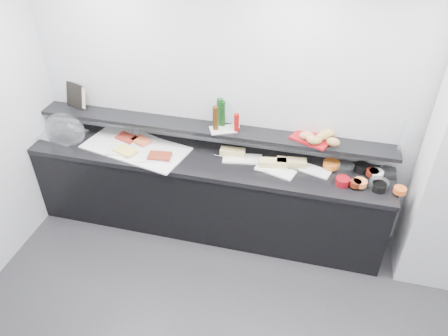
% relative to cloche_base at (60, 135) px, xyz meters
% --- Properties ---
extents(back_wall, '(5.00, 0.02, 2.70)m').
position_rel_cloche_base_xyz_m(back_wall, '(2.31, 0.29, 0.43)').
color(back_wall, silver).
rests_on(back_wall, ground).
extents(ceiling, '(5.00, 5.00, 0.00)m').
position_rel_cloche_base_xyz_m(ceiling, '(2.31, -1.71, 1.78)').
color(ceiling, white).
rests_on(ceiling, back_wall).
extents(buffet_cabinet, '(3.60, 0.60, 0.85)m').
position_rel_cloche_base_xyz_m(buffet_cabinet, '(1.61, -0.01, -0.50)').
color(buffet_cabinet, black).
rests_on(buffet_cabinet, ground).
extents(counter_top, '(3.62, 0.62, 0.05)m').
position_rel_cloche_base_xyz_m(counter_top, '(1.61, -0.01, -0.05)').
color(counter_top, black).
rests_on(counter_top, buffet_cabinet).
extents(wall_shelf, '(3.60, 0.25, 0.04)m').
position_rel_cloche_base_xyz_m(wall_shelf, '(1.61, 0.17, 0.21)').
color(wall_shelf, black).
rests_on(wall_shelf, back_wall).
extents(cloche_base, '(0.56, 0.42, 0.04)m').
position_rel_cloche_base_xyz_m(cloche_base, '(0.00, 0.00, 0.00)').
color(cloche_base, silver).
rests_on(cloche_base, counter_top).
extents(cloche_dome, '(0.55, 0.44, 0.34)m').
position_rel_cloche_base_xyz_m(cloche_dome, '(0.11, -0.04, 0.11)').
color(cloche_dome, white).
rests_on(cloche_dome, cloche_base).
extents(linen_runner, '(1.14, 0.72, 0.01)m').
position_rel_cloche_base_xyz_m(linen_runner, '(0.87, -0.02, -0.01)').
color(linen_runner, white).
rests_on(linen_runner, counter_top).
extents(platter_meat_a, '(0.28, 0.19, 0.01)m').
position_rel_cloche_base_xyz_m(platter_meat_a, '(0.70, 0.09, 0.00)').
color(platter_meat_a, white).
rests_on(platter_meat_a, linen_runner).
extents(food_meat_a, '(0.25, 0.20, 0.02)m').
position_rel_cloche_base_xyz_m(food_meat_a, '(0.73, 0.09, 0.02)').
color(food_meat_a, maroon).
rests_on(food_meat_a, platter_meat_a).
extents(platter_salmon, '(0.35, 0.29, 0.01)m').
position_rel_cloche_base_xyz_m(platter_salmon, '(0.85, 0.15, 0.00)').
color(platter_salmon, white).
rests_on(platter_salmon, linen_runner).
extents(food_salmon, '(0.23, 0.19, 0.02)m').
position_rel_cloche_base_xyz_m(food_salmon, '(0.90, 0.08, 0.02)').
color(food_salmon, '#F05831').
rests_on(food_salmon, platter_salmon).
extents(platter_cheese, '(0.31, 0.23, 0.01)m').
position_rel_cloche_base_xyz_m(platter_cheese, '(0.77, -0.12, 0.00)').
color(platter_cheese, white).
rests_on(platter_cheese, linen_runner).
extents(food_cheese, '(0.25, 0.20, 0.02)m').
position_rel_cloche_base_xyz_m(food_cheese, '(0.82, -0.14, 0.02)').
color(food_cheese, '#FCED62').
rests_on(food_cheese, platter_cheese).
extents(platter_meat_b, '(0.38, 0.31, 0.01)m').
position_rel_cloche_base_xyz_m(platter_meat_b, '(1.12, -0.13, 0.00)').
color(platter_meat_b, white).
rests_on(platter_meat_b, linen_runner).
extents(food_meat_b, '(0.24, 0.17, 0.02)m').
position_rel_cloche_base_xyz_m(food_meat_b, '(1.18, -0.14, 0.02)').
color(food_meat_b, maroon).
rests_on(food_meat_b, platter_meat_b).
extents(sandwich_plate_left, '(0.40, 0.22, 0.01)m').
position_rel_cloche_base_xyz_m(sandwich_plate_left, '(1.97, 0.06, -0.01)').
color(sandwich_plate_left, white).
rests_on(sandwich_plate_left, counter_top).
extents(sandwich_food_left, '(0.25, 0.11, 0.06)m').
position_rel_cloche_base_xyz_m(sandwich_food_left, '(1.86, 0.10, 0.02)').
color(sandwich_food_left, '#DDC474').
rests_on(sandwich_food_left, sandwich_plate_left).
extents(tongs_left, '(0.16, 0.02, 0.01)m').
position_rel_cloche_base_xyz_m(tongs_left, '(1.76, 0.03, -0.00)').
color(tongs_left, silver).
rests_on(tongs_left, sandwich_plate_left).
extents(sandwich_plate_mid, '(0.41, 0.26, 0.01)m').
position_rel_cloche_base_xyz_m(sandwich_plate_mid, '(2.31, -0.05, -0.01)').
color(sandwich_plate_mid, white).
rests_on(sandwich_plate_mid, counter_top).
extents(sandwich_food_mid, '(0.28, 0.15, 0.06)m').
position_rel_cloche_base_xyz_m(sandwich_food_mid, '(2.27, 0.01, 0.02)').
color(sandwich_food_mid, '#DEC174').
rests_on(sandwich_food_mid, sandwich_plate_mid).
extents(tongs_mid, '(0.16, 0.02, 0.01)m').
position_rel_cloche_base_xyz_m(tongs_mid, '(2.20, -0.11, -0.00)').
color(tongs_mid, '#AEAFB5').
rests_on(tongs_mid, sandwich_plate_mid).
extents(sandwich_plate_right, '(0.36, 0.24, 0.01)m').
position_rel_cloche_base_xyz_m(sandwich_plate_right, '(2.65, 0.04, -0.01)').
color(sandwich_plate_right, white).
rests_on(sandwich_plate_right, counter_top).
extents(sandwich_food_right, '(0.29, 0.14, 0.06)m').
position_rel_cloche_base_xyz_m(sandwich_food_right, '(2.45, 0.06, 0.02)').
color(sandwich_food_right, tan).
rests_on(sandwich_food_right, sandwich_plate_right).
extents(tongs_right, '(0.15, 0.07, 0.01)m').
position_rel_cloche_base_xyz_m(tongs_right, '(2.45, -0.02, -0.00)').
color(tongs_right, silver).
rests_on(tongs_right, sandwich_plate_right).
extents(bowl_glass_fruit, '(0.22, 0.22, 0.07)m').
position_rel_cloche_base_xyz_m(bowl_glass_fruit, '(2.94, 0.12, 0.02)').
color(bowl_glass_fruit, white).
rests_on(bowl_glass_fruit, counter_top).
extents(fill_glass_fruit, '(0.16, 0.16, 0.05)m').
position_rel_cloche_base_xyz_m(fill_glass_fruit, '(2.82, 0.12, 0.03)').
color(fill_glass_fruit, orange).
rests_on(fill_glass_fruit, bowl_glass_fruit).
extents(bowl_black_jam, '(0.16, 0.16, 0.07)m').
position_rel_cloche_base_xyz_m(bowl_black_jam, '(3.10, 0.15, 0.02)').
color(bowl_black_jam, black).
rests_on(bowl_black_jam, counter_top).
extents(fill_black_jam, '(0.14, 0.14, 0.05)m').
position_rel_cloche_base_xyz_m(fill_black_jam, '(3.19, 0.08, 0.03)').
color(fill_black_jam, '#60180D').
rests_on(fill_black_jam, bowl_black_jam).
extents(bowl_glass_cream, '(0.19, 0.19, 0.07)m').
position_rel_cloche_base_xyz_m(bowl_glass_cream, '(3.33, 0.12, 0.02)').
color(bowl_glass_cream, silver).
rests_on(bowl_glass_cream, counter_top).
extents(fill_glass_cream, '(0.13, 0.13, 0.05)m').
position_rel_cloche_base_xyz_m(fill_glass_cream, '(3.23, 0.07, 0.03)').
color(fill_glass_cream, white).
rests_on(fill_glass_cream, bowl_glass_cream).
extents(bowl_red_jam, '(0.15, 0.15, 0.07)m').
position_rel_cloche_base_xyz_m(bowl_red_jam, '(2.93, -0.11, 0.02)').
color(bowl_red_jam, maroon).
rests_on(bowl_red_jam, counter_top).
extents(fill_red_jam, '(0.12, 0.12, 0.05)m').
position_rel_cloche_base_xyz_m(fill_red_jam, '(3.04, -0.13, 0.03)').
color(fill_red_jam, '#5D1E0D').
rests_on(fill_red_jam, bowl_red_jam).
extents(bowl_glass_salmon, '(0.21, 0.21, 0.07)m').
position_rel_cloche_base_xyz_m(bowl_glass_salmon, '(3.25, -0.08, 0.02)').
color(bowl_glass_salmon, white).
rests_on(bowl_glass_salmon, counter_top).
extents(fill_glass_salmon, '(0.16, 0.16, 0.05)m').
position_rel_cloche_base_xyz_m(fill_glass_salmon, '(3.08, -0.11, 0.03)').
color(fill_glass_salmon, '#FF863E').
rests_on(fill_glass_salmon, bowl_glass_salmon).
extents(bowl_black_fruit, '(0.16, 0.16, 0.07)m').
position_rel_cloche_base_xyz_m(bowl_black_fruit, '(3.25, -0.11, 0.02)').
color(bowl_black_fruit, black).
rests_on(bowl_black_fruit, counter_top).
extents(fill_black_fruit, '(0.14, 0.14, 0.05)m').
position_rel_cloche_base_xyz_m(fill_black_fruit, '(3.42, -0.13, 0.03)').
color(fill_black_fruit, orange).
rests_on(fill_black_fruit, bowl_black_fruit).
extents(framed_print, '(0.24, 0.14, 0.26)m').
position_rel_cloche_base_xyz_m(framed_print, '(0.12, 0.24, 0.36)').
color(framed_print, black).
rests_on(framed_print, wall_shelf).
extents(print_art, '(0.18, 0.11, 0.22)m').
position_rel_cloche_base_xyz_m(print_art, '(0.19, 0.22, 0.36)').
color(print_art, beige).
rests_on(print_art, framed_print).
extents(condiment_tray, '(0.30, 0.25, 0.01)m').
position_rel_cloche_base_xyz_m(condiment_tray, '(1.75, 0.15, 0.24)').
color(condiment_tray, silver).
rests_on(condiment_tray, wall_shelf).
extents(bottle_green_a, '(0.06, 0.06, 0.26)m').
position_rel_cloche_base_xyz_m(bottle_green_a, '(1.73, 0.22, 0.37)').
color(bottle_green_a, '#0F3811').
rests_on(bottle_green_a, condiment_tray).
extents(bottle_brown, '(0.07, 0.07, 0.24)m').
position_rel_cloche_base_xyz_m(bottle_brown, '(1.68, 0.13, 0.36)').
color(bottle_brown, '#3B230A').
rests_on(bottle_brown, condiment_tray).
extents(bottle_green_b, '(0.07, 0.07, 0.28)m').
position_rel_cloche_base_xyz_m(bottle_green_b, '(1.70, 0.22, 0.38)').
color(bottle_green_b, '#103E17').
rests_on(bottle_green_b, condiment_tray).
extents(bottle_hot, '(0.06, 0.06, 0.18)m').
position_rel_cloche_base_xyz_m(bottle_hot, '(1.88, 0.15, 0.33)').
color(bottle_hot, '#A80E0C').
rests_on(bottle_hot, condiment_tray).
extents(shaker_salt, '(0.04, 0.04, 0.07)m').
position_rel_cloche_base_xyz_m(shaker_salt, '(1.85, 0.17, 0.28)').
color(shaker_salt, silver).
rests_on(shaker_salt, condiment_tray).
extents(shaker_pepper, '(0.04, 0.04, 0.07)m').
position_rel_cloche_base_xyz_m(shaker_pepper, '(1.88, 0.21, 0.28)').
color(shaker_pepper, white).
rests_on(shaker_pepper, condiment_tray).
extents(bread_tray, '(0.43, 0.37, 0.02)m').
position_rel_cloche_base_xyz_m(bread_tray, '(2.60, 0.19, 0.24)').
color(bread_tray, '#A61118').
rests_on(bread_tray, wall_shelf).
extents(bread_roll_ne, '(0.15, 0.11, 0.08)m').
position_rel_cloche_base_xyz_m(bread_roll_ne, '(2.73, 0.23, 0.29)').
color(bread_roll_ne, tan).
rests_on(bread_roll_ne, bread_tray).
extents(bread_roll_sw, '(0.15, 0.12, 0.08)m').
position_rel_cloche_base_xyz_m(bread_roll_sw, '(2.62, 0.08, 0.29)').
color(bread_roll_sw, tan).
rests_on(bread_roll_sw, bread_tray).
extents(bread_roll_s, '(0.15, 0.12, 0.08)m').
position_rel_cloche_base_xyz_m(bread_roll_s, '(2.64, 0.08, 0.29)').
color(bread_roll_s, '#AB8741').
rests_on(bread_roll_s, bread_tray).
extents(bread_roll_se, '(0.14, 0.10, 0.08)m').
position_rel_cloche_base_xyz_m(bread_roll_se, '(2.80, 0.09, 0.29)').
color(bread_roll_se, '#AE8842').
rests_on(bread_roll_se, bread_tray).
extents(bread_roll_midw, '(0.15, 0.12, 0.08)m').
position_rel_cloche_base_xyz_m(bread_roll_midw, '(2.55, 0.15, 0.29)').
color(bread_roll_midw, '#C87A4C').
rests_on(bread_roll_midw, bread_tray).
extents(bread_roll_mide, '(0.15, 0.12, 0.08)m').
position_rel_cloche_base_xyz_m(bread_roll_mide, '(2.70, 0.17, 0.29)').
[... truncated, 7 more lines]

